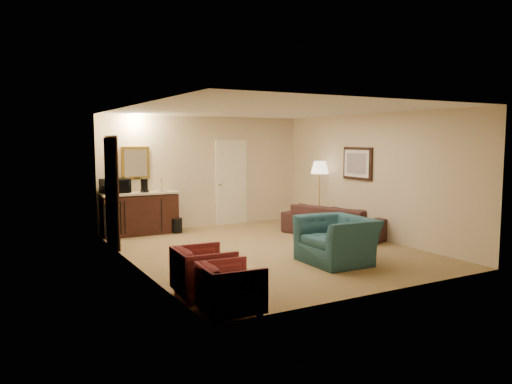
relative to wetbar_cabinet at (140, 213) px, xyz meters
The scene contains 12 objects.
ground 3.21m from the wetbar_cabinet, 58.76° to the right, with size 6.00×6.00×0.00m, color #9C7F4F.
room_walls 2.79m from the wetbar_cabinet, 51.47° to the right, with size 5.02×6.01×2.61m.
wetbar_cabinet is the anchor object (origin of this frame).
sofa 4.23m from the wetbar_cabinet, 31.76° to the right, with size 2.26×0.66×0.88m, color black.
teal_armchair 4.65m from the wetbar_cabinet, 62.07° to the right, with size 1.18×0.77×1.03m, color #214854.
rose_chair_near 4.75m from the wetbar_cabinet, 96.05° to the right, with size 0.71×0.67×0.73m, color maroon.
rose_chair_far 5.54m from the wetbar_cabinet, 95.18° to the right, with size 0.68×0.63×0.70m, color maroon.
coffee_table 4.13m from the wetbar_cabinet, 52.07° to the right, with size 0.88×0.59×0.50m, color black.
floor_lamp 4.08m from the wetbar_cabinet, 18.92° to the right, with size 0.42×0.42×1.58m, color gold.
waste_bin 0.84m from the wetbar_cabinet, 17.22° to the right, with size 0.26×0.26×0.33m, color black.
microwave 0.82m from the wetbar_cabinet, behind, with size 0.56×0.31×0.38m, color black.
coffee_maker 0.62m from the wetbar_cabinet, 20.56° to the right, with size 0.16×0.16×0.29m, color black.
Camera 1 is at (-4.65, -7.92, 2.06)m, focal length 35.00 mm.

